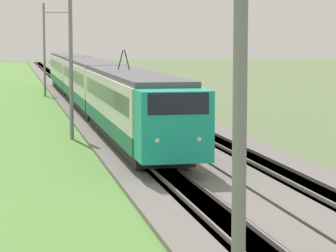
{
  "coord_description": "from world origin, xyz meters",
  "views": [
    {
      "loc": [
        -7.22,
        6.24,
        5.8
      ],
      "look_at": [
        23.88,
        0.0,
        2.24
      ],
      "focal_mm": 85.0,
      "sensor_mm": 36.0,
      "label": 1
    }
  ],
  "objects_px": {
    "passenger_train": "(91,81)",
    "catenary_mast_far": "(45,49)",
    "catenary_mast_mid": "(72,57)",
    "catenary_mast_near": "(243,88)"
  },
  "relations": [
    {
      "from": "catenary_mast_mid",
      "to": "catenary_mast_far",
      "type": "distance_m",
      "value": 32.9
    },
    {
      "from": "passenger_train",
      "to": "catenary_mast_near",
      "type": "relative_size",
      "value": 6.61
    },
    {
      "from": "catenary_mast_far",
      "to": "catenary_mast_mid",
      "type": "bearing_deg",
      "value": 180.0
    },
    {
      "from": "passenger_train",
      "to": "catenary_mast_near",
      "type": "xyz_separation_m",
      "value": [
        -50.14,
        2.78,
        2.65
      ]
    },
    {
      "from": "catenary_mast_near",
      "to": "catenary_mast_far",
      "type": "bearing_deg",
      "value": -0.0
    },
    {
      "from": "passenger_train",
      "to": "catenary_mast_far",
      "type": "relative_size",
      "value": 7.14
    },
    {
      "from": "passenger_train",
      "to": "catenary_mast_near",
      "type": "distance_m",
      "value": 50.29
    },
    {
      "from": "catenary_mast_far",
      "to": "catenary_mast_near",
      "type": "bearing_deg",
      "value": 180.0
    },
    {
      "from": "catenary_mast_mid",
      "to": "passenger_train",
      "type": "bearing_deg",
      "value": -9.16
    },
    {
      "from": "catenary_mast_near",
      "to": "catenary_mast_far",
      "type": "height_order",
      "value": "catenary_mast_near"
    }
  ]
}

